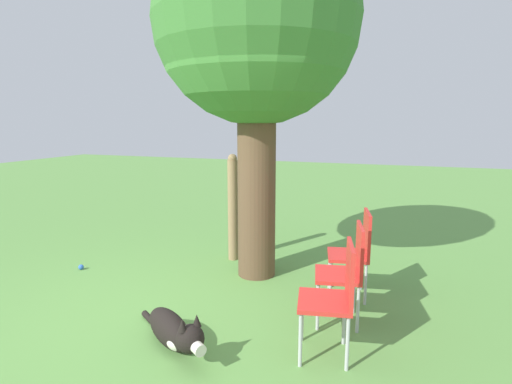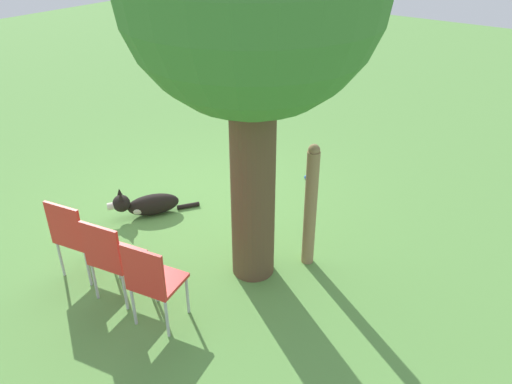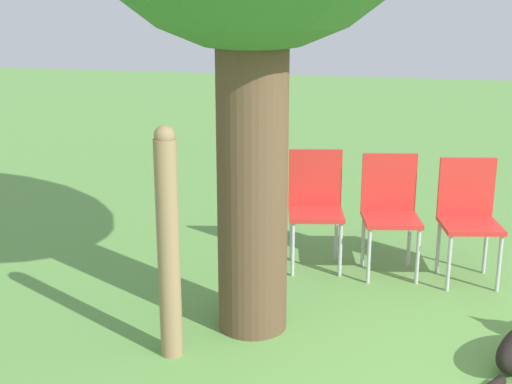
{
  "view_description": "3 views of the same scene",
  "coord_description": "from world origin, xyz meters",
  "px_view_note": "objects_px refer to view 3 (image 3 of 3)",
  "views": [
    {
      "loc": [
        2.1,
        -3.34,
        1.91
      ],
      "look_at": [
        0.44,
        1.3,
        1.03
      ],
      "focal_mm": 28.0,
      "sensor_mm": 36.0,
      "label": 1
    },
    {
      "loc": [
        4.07,
        3.83,
        3.55
      ],
      "look_at": [
        0.59,
        1.28,
        1.09
      ],
      "focal_mm": 35.0,
      "sensor_mm": 36.0,
      "label": 2
    },
    {
      "loc": [
        -3.86,
        0.19,
        2.24
      ],
      "look_at": [
        0.39,
        1.13,
        0.99
      ],
      "focal_mm": 50.0,
      "sensor_mm": 36.0,
      "label": 3
    }
  ],
  "objects_px": {
    "fence_post": "(168,244)",
    "red_chair_0": "(468,211)",
    "red_chair_1": "(390,206)",
    "red_chair_2": "(315,200)"
  },
  "relations": [
    {
      "from": "fence_post",
      "to": "red_chair_0",
      "type": "xyz_separation_m",
      "value": [
        1.68,
        -1.88,
        -0.19
      ]
    },
    {
      "from": "fence_post",
      "to": "red_chair_0",
      "type": "distance_m",
      "value": 2.53
    },
    {
      "from": "fence_post",
      "to": "red_chair_2",
      "type": "bearing_deg",
      "value": -21.19
    },
    {
      "from": "fence_post",
      "to": "red_chair_1",
      "type": "relative_size",
      "value": 1.53
    },
    {
      "from": "red_chair_0",
      "to": "red_chair_1",
      "type": "xyz_separation_m",
      "value": [
        0.02,
        0.6,
        0.0
      ]
    },
    {
      "from": "red_chair_1",
      "to": "red_chair_2",
      "type": "xyz_separation_m",
      "value": [
        0.02,
        0.6,
        0.0
      ]
    },
    {
      "from": "fence_post",
      "to": "red_chair_0",
      "type": "height_order",
      "value": "fence_post"
    },
    {
      "from": "red_chair_0",
      "to": "red_chair_2",
      "type": "height_order",
      "value": "same"
    },
    {
      "from": "red_chair_0",
      "to": "red_chair_1",
      "type": "height_order",
      "value": "same"
    },
    {
      "from": "red_chair_0",
      "to": "red_chair_1",
      "type": "bearing_deg",
      "value": -103.03
    }
  ]
}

